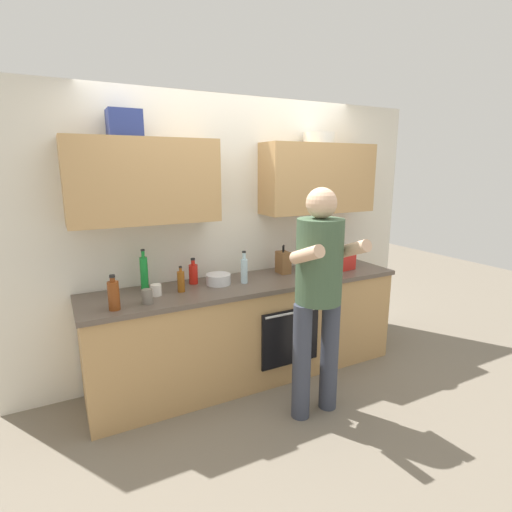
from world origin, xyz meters
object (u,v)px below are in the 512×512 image
at_px(bottle_water, 244,270).
at_px(cup_stoneware, 147,297).
at_px(bottle_vinegar, 114,295).
at_px(bottle_soda, 144,273).
at_px(cup_coffee, 156,290).
at_px(grocery_bag_crisps, 343,261).
at_px(bottle_hotsauce, 193,273).
at_px(person_standing, 319,286).
at_px(bottle_juice, 309,264).
at_px(mixing_bowl, 218,279).
at_px(knife_block, 283,262).
at_px(bottle_syrup, 181,281).

bearing_deg(bottle_water, cup_stoneware, -170.44).
bearing_deg(bottle_vinegar, cup_stoneware, 5.85).
relative_size(bottle_soda, cup_coffee, 3.88).
xyz_separation_m(bottle_vinegar, grocery_bag_crisps, (2.15, 0.14, -0.02)).
bearing_deg(bottle_hotsauce, grocery_bag_crisps, -8.46).
bearing_deg(bottle_water, grocery_bag_crisps, -1.60).
distance_m(person_standing, cup_stoneware, 1.26).
bearing_deg(bottle_water, cup_coffee, 178.97).
distance_m(bottle_juice, bottle_water, 0.70).
height_order(bottle_soda, grocery_bag_crisps, bottle_soda).
relative_size(bottle_water, cup_coffee, 3.20).
bearing_deg(bottle_water, bottle_soda, 167.41).
height_order(bottle_soda, mixing_bowl, bottle_soda).
height_order(cup_stoneware, cup_coffee, cup_stoneware).
distance_m(bottle_vinegar, grocery_bag_crisps, 2.16).
distance_m(cup_coffee, grocery_bag_crisps, 1.82).
bearing_deg(knife_block, bottle_juice, -24.13).
bearing_deg(grocery_bag_crisps, bottle_juice, 171.57).
bearing_deg(bottle_hotsauce, person_standing, -54.28).
distance_m(bottle_syrup, mixing_bowl, 0.35).
bearing_deg(bottle_soda, knife_block, -2.50).
xyz_separation_m(bottle_hotsauce, cup_stoneware, (-0.47, -0.33, -0.04)).
relative_size(person_standing, mixing_bowl, 8.28).
height_order(bottle_vinegar, grocery_bag_crisps, bottle_vinegar).
relative_size(bottle_water, grocery_bag_crisps, 1.23).
bearing_deg(bottle_syrup, bottle_vinegar, -161.35).
height_order(bottle_hotsauce, cup_coffee, bottle_hotsauce).
relative_size(person_standing, cup_stoneware, 16.24).
relative_size(bottle_syrup, bottle_water, 0.75).
bearing_deg(person_standing, mixing_bowl, 120.78).
xyz_separation_m(bottle_vinegar, knife_block, (1.57, 0.29, -0.00)).
relative_size(cup_stoneware, mixing_bowl, 0.51).
height_order(bottle_hotsauce, bottle_soda, bottle_soda).
xyz_separation_m(mixing_bowl, knife_block, (0.68, 0.06, 0.06)).
relative_size(cup_stoneware, grocery_bag_crisps, 0.47).
bearing_deg(person_standing, cup_stoneware, 152.74).
height_order(bottle_syrup, mixing_bowl, bottle_syrup).
height_order(bottle_water, grocery_bag_crisps, bottle_water).
bearing_deg(knife_block, cup_stoneware, -168.54).
bearing_deg(cup_stoneware, knife_block, 11.46).
relative_size(bottle_juice, bottle_vinegar, 0.85).
distance_m(cup_coffee, mixing_bowl, 0.55).
relative_size(mixing_bowl, knife_block, 0.79).
xyz_separation_m(bottle_vinegar, bottle_syrup, (0.54, 0.18, -0.02)).
height_order(knife_block, grocery_bag_crisps, knife_block).
xyz_separation_m(bottle_juice, bottle_vinegar, (-1.79, -0.19, 0.03)).
bearing_deg(mixing_bowl, knife_block, 4.75).
relative_size(bottle_hotsauce, bottle_syrup, 1.06).
height_order(bottle_syrup, cup_coffee, bottle_syrup).
height_order(person_standing, bottle_soda, person_standing).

